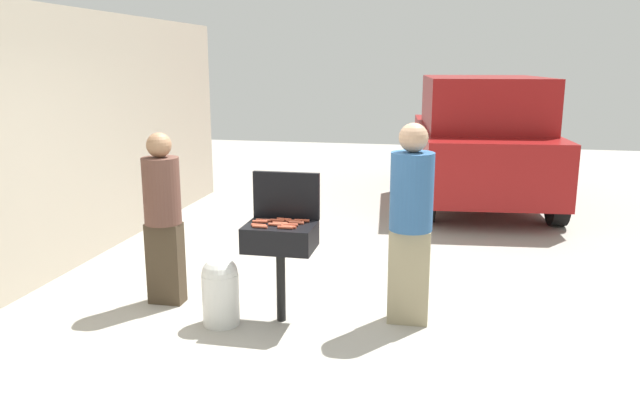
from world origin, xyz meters
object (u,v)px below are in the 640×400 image
hot_dog_2 (280,223)px  hot_dog_6 (264,220)px  bbq_grill (280,240)px  hot_dog_13 (260,227)px  hot_dog_8 (289,227)px  hot_dog_12 (290,225)px  hot_dog_3 (260,222)px  hot_dog_10 (296,223)px  hot_dog_11 (293,221)px  person_left (163,213)px  person_right (411,217)px  propane_tank (220,289)px  parked_minivan (479,139)px  hot_dog_5 (276,225)px  hot_dog_0 (277,220)px  hot_dog_7 (284,219)px  hot_dog_4 (285,228)px  hot_dog_1 (302,221)px  hot_dog_9 (259,225)px

hot_dog_2 → hot_dog_6: same height
bbq_grill → hot_dog_13: (-0.14, -0.14, 0.15)m
hot_dog_8 → hot_dog_12: size_ratio=1.00×
hot_dog_3 → hot_dog_13: (0.05, -0.16, 0.00)m
hot_dog_10 → hot_dog_11: 0.06m
hot_dog_8 → person_left: bearing=167.4°
hot_dog_2 → hot_dog_6: 0.18m
bbq_grill → hot_dog_6: hot_dog_6 is taller
hot_dog_8 → person_right: 1.05m
hot_dog_2 → propane_tank: size_ratio=0.21×
hot_dog_11 → bbq_grill: bearing=-135.0°
hot_dog_8 → parked_minivan: parked_minivan is taller
hot_dog_8 → hot_dog_6: bearing=149.0°
hot_dog_5 → parked_minivan: size_ratio=0.03×
hot_dog_0 → hot_dog_6: bearing=-170.5°
hot_dog_10 → propane_tank: size_ratio=0.21×
hot_dog_2 → hot_dog_12: size_ratio=1.00×
hot_dog_2 → hot_dog_13: same height
hot_dog_7 → hot_dog_12: size_ratio=1.00×
bbq_grill → propane_tank: bbq_grill is taller
hot_dog_4 → hot_dog_6: bearing=142.2°
hot_dog_3 → hot_dog_2: bearing=-5.7°
hot_dog_1 → hot_dog_4: size_ratio=1.00×
bbq_grill → hot_dog_0: 0.18m
hot_dog_2 → person_right: 1.12m
hot_dog_1 → hot_dog_0: bearing=-169.7°
hot_dog_1 → hot_dog_9: (-0.32, -0.23, 0.00)m
hot_dog_5 → hot_dog_6: bearing=141.8°
hot_dog_3 → hot_dog_8: same height
hot_dog_10 → person_left: person_left is taller
hot_dog_12 → person_left: 1.30m
hot_dog_12 → propane_tank: 0.84m
hot_dog_4 → hot_dog_3: bearing=152.0°
bbq_grill → hot_dog_3: bearing=176.1°
propane_tank → person_right: size_ratio=0.35×
propane_tank → hot_dog_13: bearing=5.7°
hot_dog_4 → hot_dog_11: same height
hot_dog_3 → hot_dog_12: 0.29m
hot_dog_8 → hot_dog_9: same height
hot_dog_5 → hot_dog_10: bearing=33.3°
bbq_grill → person_right: (1.10, 0.20, 0.21)m
hot_dog_7 → hot_dog_13: 0.31m
hot_dog_6 → hot_dog_11: same height
hot_dog_2 → hot_dog_3: same height
hot_dog_0 → hot_dog_12: (0.15, -0.12, 0.00)m
hot_dog_2 → person_right: size_ratio=0.07×
person_right → hot_dog_4: bearing=7.0°
hot_dog_2 → hot_dog_10: same height
hot_dog_6 → person_right: (1.27, 0.14, 0.06)m
propane_tank → person_left: size_ratio=0.38×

